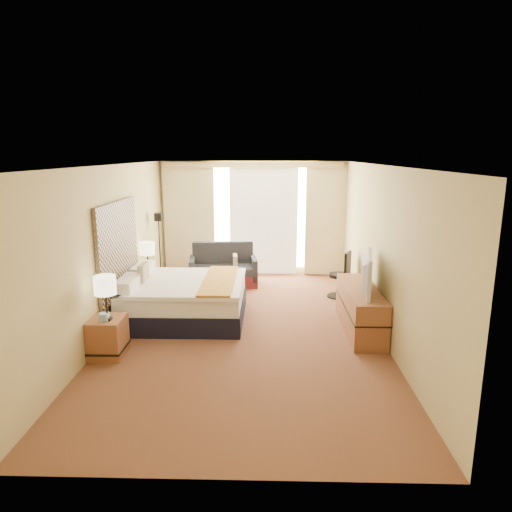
{
  "coord_description": "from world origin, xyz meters",
  "views": [
    {
      "loc": [
        0.35,
        -6.93,
        2.78
      ],
      "look_at": [
        0.16,
        0.4,
        1.12
      ],
      "focal_mm": 32.0,
      "sensor_mm": 36.0,
      "label": 1
    }
  ],
  "objects_px": {
    "nightstand_left": "(108,337)",
    "television": "(362,273)",
    "bed": "(185,299)",
    "desk_chair": "(341,277)",
    "lamp_right": "(147,249)",
    "media_dresser": "(360,309)",
    "floor_lamp": "(159,235)",
    "loveseat": "(223,271)",
    "lamp_left": "(105,286)",
    "nightstand_right": "(152,286)"
  },
  "relations": [
    {
      "from": "media_dresser",
      "to": "floor_lamp",
      "type": "height_order",
      "value": "floor_lamp"
    },
    {
      "from": "media_dresser",
      "to": "lamp_right",
      "type": "relative_size",
      "value": 3.05
    },
    {
      "from": "bed",
      "to": "media_dresser",
      "type": "bearing_deg",
      "value": -8.68
    },
    {
      "from": "television",
      "to": "bed",
      "type": "bearing_deg",
      "value": 88.66
    },
    {
      "from": "bed",
      "to": "lamp_left",
      "type": "relative_size",
      "value": 3.19
    },
    {
      "from": "nightstand_left",
      "to": "bed",
      "type": "xyz_separation_m",
      "value": [
        0.81,
        1.49,
        0.08
      ]
    },
    {
      "from": "nightstand_right",
      "to": "lamp_right",
      "type": "relative_size",
      "value": 0.93
    },
    {
      "from": "floor_lamp",
      "to": "lamp_right",
      "type": "relative_size",
      "value": 2.67
    },
    {
      "from": "lamp_left",
      "to": "lamp_right",
      "type": "bearing_deg",
      "value": 92.08
    },
    {
      "from": "nightstand_right",
      "to": "media_dresser",
      "type": "xyz_separation_m",
      "value": [
        3.7,
        -1.45,
        0.07
      ]
    },
    {
      "from": "media_dresser",
      "to": "lamp_left",
      "type": "bearing_deg",
      "value": -163.11
    },
    {
      "from": "loveseat",
      "to": "television",
      "type": "bearing_deg",
      "value": -55.63
    },
    {
      "from": "bed",
      "to": "floor_lamp",
      "type": "relative_size",
      "value": 1.26
    },
    {
      "from": "bed",
      "to": "lamp_right",
      "type": "distance_m",
      "value": 1.46
    },
    {
      "from": "nightstand_right",
      "to": "bed",
      "type": "bearing_deg",
      "value": -51.26
    },
    {
      "from": "nightstand_right",
      "to": "television",
      "type": "xyz_separation_m",
      "value": [
        3.65,
        -1.66,
        0.72
      ]
    },
    {
      "from": "media_dresser",
      "to": "loveseat",
      "type": "distance_m",
      "value": 3.52
    },
    {
      "from": "bed",
      "to": "lamp_right",
      "type": "bearing_deg",
      "value": 131.48
    },
    {
      "from": "lamp_right",
      "to": "television",
      "type": "relative_size",
      "value": 0.57
    },
    {
      "from": "nightstand_left",
      "to": "loveseat",
      "type": "distance_m",
      "value": 3.81
    },
    {
      "from": "floor_lamp",
      "to": "television",
      "type": "xyz_separation_m",
      "value": [
        3.68,
        -2.51,
        -0.11
      ]
    },
    {
      "from": "media_dresser",
      "to": "loveseat",
      "type": "bearing_deg",
      "value": 133.76
    },
    {
      "from": "bed",
      "to": "desk_chair",
      "type": "bearing_deg",
      "value": 23.87
    },
    {
      "from": "nightstand_left",
      "to": "floor_lamp",
      "type": "height_order",
      "value": "floor_lamp"
    },
    {
      "from": "loveseat",
      "to": "television",
      "type": "xyz_separation_m",
      "value": [
        2.38,
        -2.74,
        0.71
      ]
    },
    {
      "from": "media_dresser",
      "to": "nightstand_right",
      "type": "bearing_deg",
      "value": 158.6
    },
    {
      "from": "floor_lamp",
      "to": "lamp_left",
      "type": "height_order",
      "value": "floor_lamp"
    },
    {
      "from": "floor_lamp",
      "to": "lamp_right",
      "type": "distance_m",
      "value": 0.89
    },
    {
      "from": "floor_lamp",
      "to": "desk_chair",
      "type": "bearing_deg",
      "value": -9.15
    },
    {
      "from": "loveseat",
      "to": "desk_chair",
      "type": "xyz_separation_m",
      "value": [
        2.4,
        -0.83,
        0.12
      ]
    },
    {
      "from": "loveseat",
      "to": "media_dresser",
      "type": "bearing_deg",
      "value": -52.82
    },
    {
      "from": "media_dresser",
      "to": "bed",
      "type": "relative_size",
      "value": 0.91
    },
    {
      "from": "lamp_left",
      "to": "media_dresser",
      "type": "bearing_deg",
      "value": 16.89
    },
    {
      "from": "nightstand_left",
      "to": "loveseat",
      "type": "xyz_separation_m",
      "value": [
        1.27,
        3.59,
        0.02
      ]
    },
    {
      "from": "media_dresser",
      "to": "bed",
      "type": "distance_m",
      "value": 2.92
    },
    {
      "from": "nightstand_left",
      "to": "television",
      "type": "xyz_separation_m",
      "value": [
        3.65,
        0.84,
        0.72
      ]
    },
    {
      "from": "lamp_left",
      "to": "lamp_right",
      "type": "relative_size",
      "value": 1.06
    },
    {
      "from": "nightstand_right",
      "to": "floor_lamp",
      "type": "xyz_separation_m",
      "value": [
        -0.03,
        0.85,
        0.84
      ]
    },
    {
      "from": "loveseat",
      "to": "lamp_right",
      "type": "xyz_separation_m",
      "value": [
        -1.32,
        -1.12,
        0.71
      ]
    },
    {
      "from": "bed",
      "to": "lamp_left",
      "type": "distance_m",
      "value": 1.86
    },
    {
      "from": "floor_lamp",
      "to": "television",
      "type": "bearing_deg",
      "value": -34.25
    },
    {
      "from": "loveseat",
      "to": "floor_lamp",
      "type": "distance_m",
      "value": 1.55
    },
    {
      "from": "floor_lamp",
      "to": "media_dresser",
      "type": "bearing_deg",
      "value": -31.66
    },
    {
      "from": "lamp_left",
      "to": "television",
      "type": "height_order",
      "value": "television"
    },
    {
      "from": "lamp_right",
      "to": "nightstand_right",
      "type": "bearing_deg",
      "value": 28.72
    },
    {
      "from": "nightstand_left",
      "to": "desk_chair",
      "type": "distance_m",
      "value": 4.59
    },
    {
      "from": "desk_chair",
      "to": "lamp_right",
      "type": "distance_m",
      "value": 3.78
    },
    {
      "from": "nightstand_left",
      "to": "lamp_right",
      "type": "relative_size",
      "value": 0.93
    },
    {
      "from": "floor_lamp",
      "to": "nightstand_left",
      "type": "bearing_deg",
      "value": -89.49
    },
    {
      "from": "bed",
      "to": "nightstand_right",
      "type": "bearing_deg",
      "value": 128.74
    }
  ]
}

